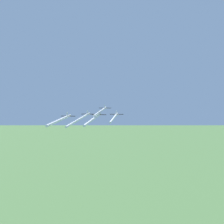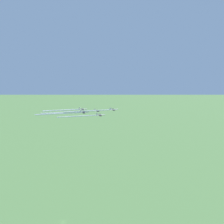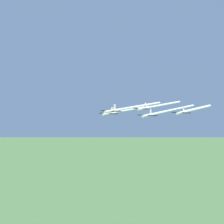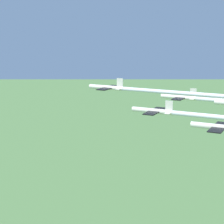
{
  "view_description": "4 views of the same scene",
  "coord_description": "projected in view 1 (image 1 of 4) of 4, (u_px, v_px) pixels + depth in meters",
  "views": [
    {
      "loc": [
        -76.5,
        126.75,
        136.15
      ],
      "look_at": [
        28.75,
        -53.89,
        116.49
      ],
      "focal_mm": 50.0,
      "sensor_mm": 36.0,
      "label": 1
    },
    {
      "loc": [
        -179.95,
        -96.07,
        172.68
      ],
      "look_at": [
        27.4,
        -47.47,
        117.82
      ],
      "focal_mm": 35.0,
      "sensor_mm": 36.0,
      "label": 2
    },
    {
      "loc": [
        191.04,
        -172.6,
        137.45
      ],
      "look_at": [
        36.48,
        -52.18,
        119.77
      ],
      "focal_mm": 85.0,
      "sensor_mm": 36.0,
      "label": 3
    },
    {
      "loc": [
        93.94,
        31.45,
        135.36
      ],
      "look_at": [
        32.02,
        -45.01,
        114.35
      ],
      "focal_mm": 70.0,
      "sensor_mm": 36.0,
      "label": 4
    }
  ],
  "objects": [
    {
      "name": "jet_1",
      "position": [
        88.0,
        114.0,
        192.02
      ],
      "size": [
        8.33,
        8.54,
        2.92
      ],
      "rotation": [
        0.0,
        0.0,
        3.58
      ],
      "color": "silver"
    },
    {
      "name": "jet_4",
      "position": [
        99.0,
        114.0,
        176.19
      ],
      "size": [
        8.33,
        8.54,
        2.92
      ],
      "rotation": [
        0.0,
        0.0,
        3.58
      ],
      "color": "silver"
    },
    {
      "name": "jet_2",
      "position": [
        117.0,
        114.0,
        190.4
      ],
      "size": [
        8.33,
        8.54,
        2.92
      ],
      "rotation": [
        0.0,
        0.0,
        3.58
      ],
      "color": "silver"
    },
    {
      "name": "jet_0",
      "position": [
        105.0,
        108.0,
        205.87
      ],
      "size": [
        8.33,
        8.54,
        2.92
      ],
      "rotation": [
        0.0,
        0.0,
        3.58
      ],
      "color": "silver"
    },
    {
      "name": "smoke_trail_3",
      "position": [
        58.0,
        121.0,
        155.35
      ],
      "size": [
        16.92,
        34.51,
        1.2
      ],
      "rotation": [
        0.0,
        0.0,
        3.58
      ],
      "color": "white"
    },
    {
      "name": "jet_3",
      "position": [
        68.0,
        116.0,
        177.9
      ],
      "size": [
        8.33,
        8.54,
        2.92
      ],
      "rotation": [
        0.0,
        0.0,
        3.58
      ],
      "color": "silver"
    },
    {
      "name": "smoke_trail_0",
      "position": [
        100.0,
        112.0,
        179.29
      ],
      "size": [
        20.09,
        41.76,
        0.92
      ],
      "rotation": [
        0.0,
        0.0,
        3.58
      ],
      "color": "white"
    },
    {
      "name": "smoke_trail_4",
      "position": [
        92.0,
        120.0,
        151.01
      ],
      "size": [
        18.99,
        39.25,
        1.01
      ],
      "rotation": [
        0.0,
        0.0,
        3.58
      ],
      "color": "white"
    },
    {
      "name": "smoke_trail_2",
      "position": [
        113.0,
        118.0,
        168.05
      ],
      "size": [
        16.55,
        34.06,
        0.98
      ],
      "rotation": [
        0.0,
        0.0,
        3.58
      ],
      "color": "white"
    },
    {
      "name": "smoke_trail_1",
      "position": [
        78.0,
        120.0,
        161.61
      ],
      "size": [
        23.39,
        48.78,
        0.96
      ],
      "rotation": [
        0.0,
        0.0,
        3.58
      ],
      "color": "white"
    }
  ]
}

